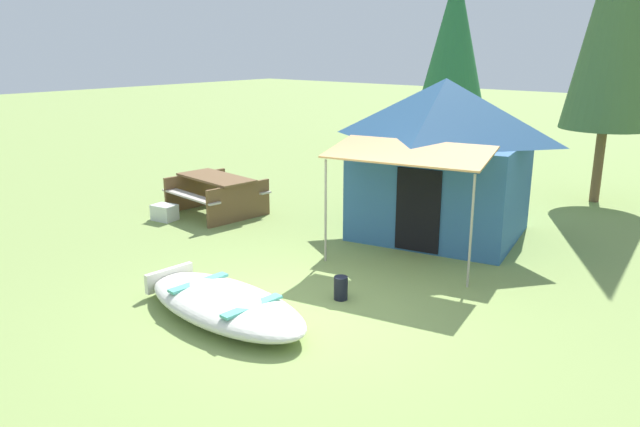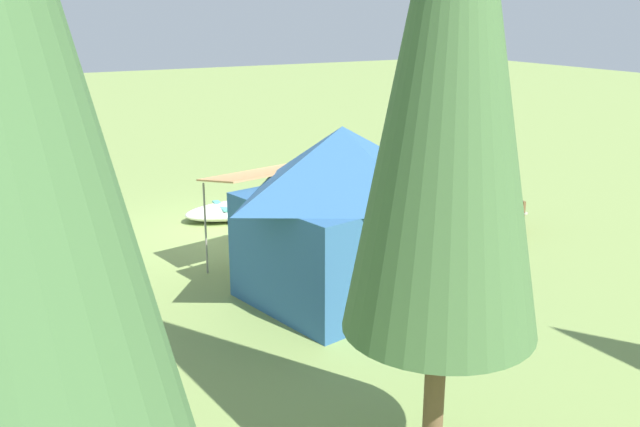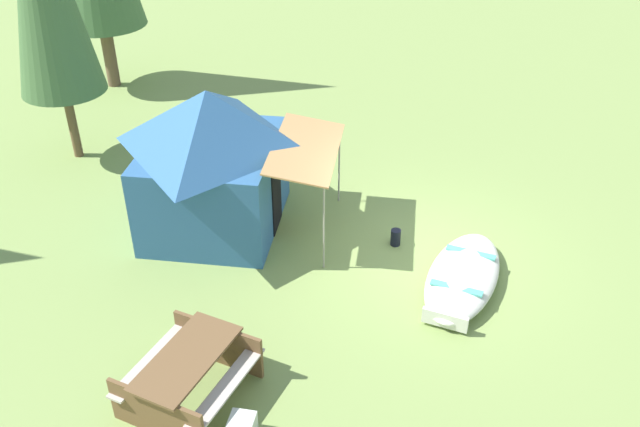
{
  "view_description": "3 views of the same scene",
  "coord_description": "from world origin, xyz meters",
  "views": [
    {
      "loc": [
        4.82,
        -5.67,
        3.38
      ],
      "look_at": [
        -1.03,
        1.37,
        0.83
      ],
      "focal_mm": 34.07,
      "sensor_mm": 36.0,
      "label": 1
    },
    {
      "loc": [
        5.03,
        13.13,
        4.58
      ],
      "look_at": [
        -0.98,
        2.11,
        0.84
      ],
      "focal_mm": 38.91,
      "sensor_mm": 36.0,
      "label": 2
    },
    {
      "loc": [
        -10.46,
        -1.77,
        7.6
      ],
      "look_at": [
        -0.46,
        1.78,
        0.76
      ],
      "focal_mm": 38.63,
      "sensor_mm": 36.0,
      "label": 3
    }
  ],
  "objects": [
    {
      "name": "ground_plane",
      "position": [
        0.0,
        0.0,
        0.0
      ],
      "size": [
        80.0,
        80.0,
        0.0
      ],
      "primitive_type": "plane",
      "color": "#7F984F"
    },
    {
      "name": "beached_rowboat",
      "position": [
        -0.7,
        -0.95,
        0.19
      ],
      "size": [
        2.79,
        1.33,
        0.36
      ],
      "color": "silver",
      "rests_on": "ground_plane"
    },
    {
      "name": "canvas_cabin_tent",
      "position": [
        -0.35,
        3.97,
        1.46
      ],
      "size": [
        3.44,
        4.16,
        2.82
      ],
      "color": "#2F5E90",
      "rests_on": "ground_plane"
    },
    {
      "name": "picnic_table",
      "position": [
        -4.56,
        2.29,
        0.49
      ],
      "size": [
        1.87,
        1.67,
        0.78
      ],
      "color": "brown",
      "rests_on": "ground_plane"
    },
    {
      "name": "cooler_box",
      "position": [
        -5.0,
        1.3,
        0.16
      ],
      "size": [
        0.51,
        0.41,
        0.31
      ],
      "primitive_type": "cube",
      "rotation": [
        0.0,
        0.0,
        0.16
      ],
      "color": "silver",
      "rests_on": "ground_plane"
    },
    {
      "name": "fuel_can",
      "position": [
        0.1,
        0.46,
        0.16
      ],
      "size": [
        0.23,
        0.23,
        0.33
      ],
      "primitive_type": "cylinder",
      "rotation": [
        0.0,
        0.0,
        0.23
      ],
      "color": "black",
      "rests_on": "ground_plane"
    },
    {
      "name": "pine_tree_back_left",
      "position": [
        1.13,
        8.35,
        4.14
      ],
      "size": [
        1.85,
        1.85,
        6.68
      ],
      "color": "brown",
      "rests_on": "ground_plane"
    },
    {
      "name": "pine_tree_far_center",
      "position": [
        -4.06,
        11.22,
        3.68
      ],
      "size": [
        1.86,
        1.86,
        5.63
      ],
      "color": "brown",
      "rests_on": "ground_plane"
    }
  ]
}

